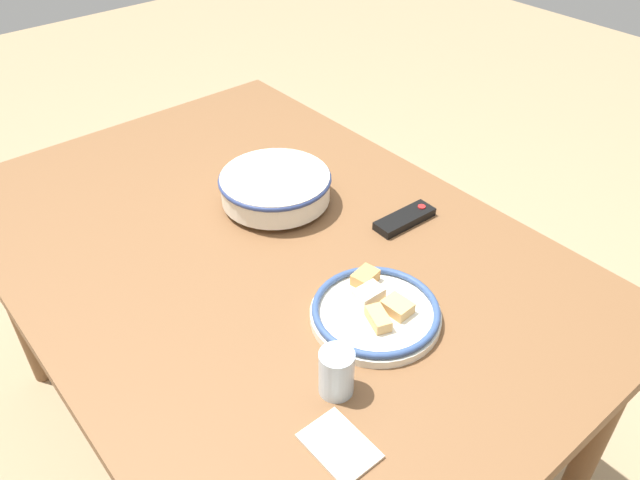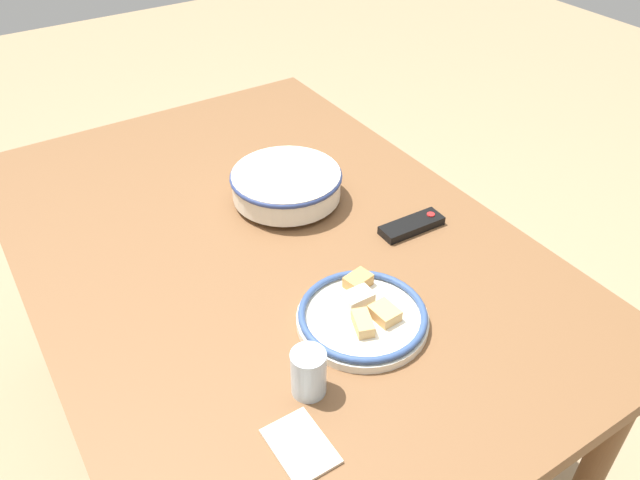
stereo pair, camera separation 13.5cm
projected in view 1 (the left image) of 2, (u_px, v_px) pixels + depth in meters
The scene contains 7 objects.
ground_plane at pixel (277, 437), 1.86m from camera, with size 8.00×8.00×0.00m, color #9E8460.
dining_table at pixel (265, 268), 1.45m from camera, with size 1.49×1.03×0.73m.
noodle_bowl at pixel (275, 187), 1.51m from camera, with size 0.27×0.27×0.08m.
food_plate at pixel (376, 311), 1.21m from camera, with size 0.26×0.26×0.05m.
tv_remote at pixel (405, 219), 1.46m from camera, with size 0.06×0.16×0.02m.
drinking_glass at pixel (336, 372), 1.06m from camera, with size 0.06×0.06×0.09m.
folded_napkin at pixel (339, 446), 0.99m from camera, with size 0.12×0.08×0.01m.
Camera 1 is at (0.93, -0.61, 1.60)m, focal length 35.00 mm.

